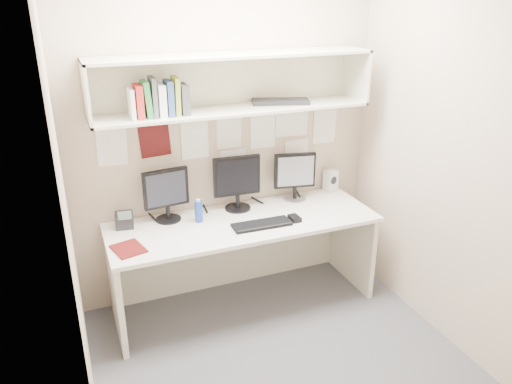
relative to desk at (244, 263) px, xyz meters
name	(u,v)px	position (x,y,z in m)	size (l,w,h in m)	color
floor	(277,353)	(0.00, -0.65, -0.37)	(2.40, 2.00, 0.01)	#4A4A4F
wall_back	(226,134)	(0.00, 0.35, 0.93)	(2.40, 0.02, 2.60)	#B9A48D
wall_front	(380,253)	(0.00, -1.65, 0.93)	(2.40, 0.02, 2.60)	#B9A48D
wall_left	(66,207)	(-1.20, -0.65, 0.93)	(0.02, 2.00, 2.60)	#B9A48D
wall_right	(443,153)	(1.20, -0.65, 0.93)	(0.02, 2.00, 2.60)	#B9A48D
desk	(244,263)	(0.00, 0.00, 0.00)	(2.00, 0.70, 0.73)	silver
overhead_hutch	(231,82)	(0.00, 0.21, 1.35)	(2.00, 0.38, 0.40)	beige
pinned_papers	(227,141)	(0.00, 0.34, 0.88)	(1.92, 0.01, 0.48)	white
monitor_left	(166,192)	(-0.52, 0.22, 0.58)	(0.34, 0.19, 0.39)	black
monitor_center	(237,180)	(0.03, 0.22, 0.60)	(0.37, 0.20, 0.43)	black
monitor_right	(295,174)	(0.53, 0.22, 0.58)	(0.34, 0.18, 0.39)	#A5A5AA
keyboard	(262,224)	(0.09, -0.14, 0.37)	(0.43, 0.15, 0.02)	black
mouse	(295,218)	(0.35, -0.15, 0.38)	(0.07, 0.11, 0.03)	black
speaker	(331,181)	(0.89, 0.27, 0.46)	(0.12, 0.12, 0.19)	silver
blue_bottle	(199,211)	(-0.31, 0.10, 0.45)	(0.06, 0.06, 0.18)	#163899
maroon_notebook	(129,249)	(-0.86, -0.15, 0.37)	(0.18, 0.23, 0.01)	#520F0E
desk_phone	(124,220)	(-0.84, 0.20, 0.42)	(0.14, 0.13, 0.15)	black
book_stack	(159,99)	(-0.54, 0.12, 1.29)	(0.38, 0.16, 0.26)	white
hutch_tray	(280,102)	(0.37, 0.18, 1.19)	(0.42, 0.16, 0.03)	black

